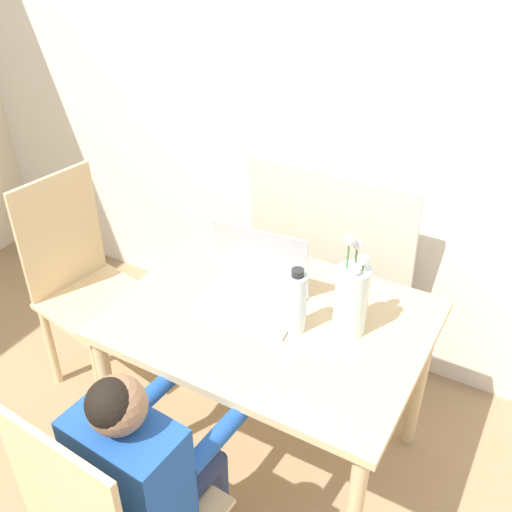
{
  "coord_description": "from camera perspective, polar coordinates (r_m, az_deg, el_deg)",
  "views": [
    {
      "loc": [
        0.69,
        0.03,
        2.01
      ],
      "look_at": [
        -0.14,
        1.49,
        0.89
      ],
      "focal_mm": 42.0,
      "sensor_mm": 36.0,
      "label": 1
    }
  ],
  "objects": [
    {
      "name": "laptop",
      "position": [
        2.08,
        -0.19,
        -2.81
      ],
      "size": [
        0.37,
        0.29,
        0.26
      ],
      "rotation": [
        0.0,
        0.0,
        0.1
      ],
      "color": "#B2B2B7",
      "rests_on": "dining_table"
    },
    {
      "name": "dining_table",
      "position": [
        2.1,
        1.35,
        -7.66
      ],
      "size": [
        1.04,
        0.78,
        0.71
      ],
      "color": "#D6B784",
      "rests_on": "ground_plane"
    },
    {
      "name": "wall_back",
      "position": [
        2.42,
        12.02,
        14.76
      ],
      "size": [
        6.4,
        0.05,
        2.5
      ],
      "color": "white",
      "rests_on": "ground_plane"
    },
    {
      "name": "cardboard_panel",
      "position": [
        2.69,
        6.94,
        -1.03
      ],
      "size": [
        0.75,
        0.15,
        0.98
      ],
      "color": "silver",
      "rests_on": "ground_plane"
    },
    {
      "name": "flower_vase",
      "position": [
        1.93,
        9.08,
        -3.89
      ],
      "size": [
        0.11,
        0.11,
        0.37
      ],
      "color": "silver",
      "rests_on": "dining_table"
    },
    {
      "name": "water_bottle",
      "position": [
        1.92,
        3.86,
        -4.4
      ],
      "size": [
        0.07,
        0.07,
        0.24
      ],
      "color": "silver",
      "rests_on": "dining_table"
    },
    {
      "name": "person_seated",
      "position": [
        1.78,
        -10.45,
        -19.05
      ],
      "size": [
        0.34,
        0.44,
        0.99
      ],
      "rotation": [
        0.0,
        0.0,
        3.07
      ],
      "color": "#1E4C9E",
      "rests_on": "ground_plane"
    },
    {
      "name": "chair_spare",
      "position": [
        2.65,
        -15.93,
        -2.73
      ],
      "size": [
        0.46,
        0.46,
        0.97
      ],
      "rotation": [
        0.0,
        0.0,
        1.4
      ],
      "color": "#D6B784",
      "rests_on": "ground_plane"
    }
  ]
}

